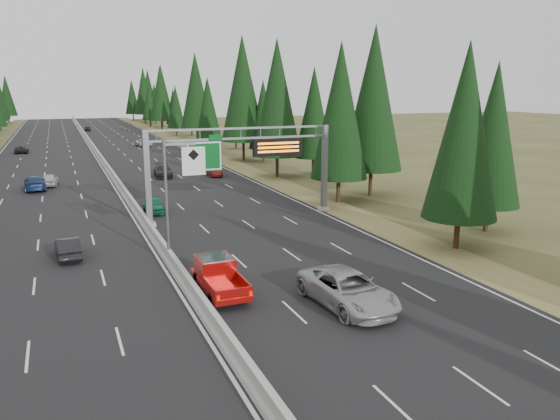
{
  "coord_description": "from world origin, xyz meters",
  "views": [
    {
      "loc": [
        -6.09,
        -9.0,
        11.09
      ],
      "look_at": [
        5.72,
        20.0,
        4.08
      ],
      "focal_mm": 35.0,
      "sensor_mm": 36.0,
      "label": 1
    }
  ],
  "objects": [
    {
      "name": "car_onc_white",
      "position": [
        -7.28,
        58.41,
        0.79
      ],
      "size": [
        2.06,
        4.33,
        1.43
      ],
      "primitive_type": "imported",
      "rotation": [
        0.0,
        0.0,
        3.05
      ],
      "color": "silver",
      "rests_on": "road"
    },
    {
      "name": "road",
      "position": [
        0.0,
        80.0,
        0.04
      ],
      "size": [
        32.0,
        260.0,
        0.08
      ],
      "primitive_type": "cube",
      "color": "black",
      "rests_on": "ground"
    },
    {
      "name": "car_ahead_dkgrey",
      "position": [
        6.02,
        60.17,
        0.83
      ],
      "size": [
        2.54,
        5.31,
        1.49
      ],
      "primitive_type": "imported",
      "rotation": [
        0.0,
        0.0,
        -0.09
      ],
      "color": "black",
      "rests_on": "road"
    },
    {
      "name": "red_pickup",
      "position": [
        1.5,
        18.88,
        1.09
      ],
      "size": [
        1.99,
        5.58,
        1.82
      ],
      "color": "black",
      "rests_on": "road"
    },
    {
      "name": "median_barrier",
      "position": [
        0.0,
        80.0,
        0.41
      ],
      "size": [
        0.7,
        260.0,
        0.85
      ],
      "color": "gray",
      "rests_on": "road"
    },
    {
      "name": "sign_gantry",
      "position": [
        8.92,
        34.88,
        5.27
      ],
      "size": [
        16.75,
        0.98,
        7.8
      ],
      "color": "slate",
      "rests_on": "road"
    },
    {
      "name": "car_ahead_white",
      "position": [
        9.31,
        98.65,
        0.79
      ],
      "size": [
        2.67,
        5.24,
        1.42
      ],
      "primitive_type": "imported",
      "rotation": [
        0.0,
        0.0,
        0.06
      ],
      "color": "silver",
      "rests_on": "road"
    },
    {
      "name": "car_onc_far",
      "position": [
        -12.01,
        95.82,
        0.72
      ],
      "size": [
        2.23,
        4.67,
        1.29
      ],
      "primitive_type": "imported",
      "rotation": [
        0.0,
        0.0,
        3.16
      ],
      "color": "black",
      "rests_on": "road"
    },
    {
      "name": "tree_row_right",
      "position": [
        21.89,
        71.58,
        9.27
      ],
      "size": [
        11.97,
        241.56,
        19.0
      ],
      "color": "black",
      "rests_on": "ground"
    },
    {
      "name": "car_ahead_far",
      "position": [
        1.5,
        144.05,
        0.72
      ],
      "size": [
        1.62,
        3.79,
        1.28
      ],
      "primitive_type": "imported",
      "rotation": [
        0.0,
        0.0,
        0.03
      ],
      "color": "black",
      "rests_on": "road"
    },
    {
      "name": "car_ahead_dkred",
      "position": [
        12.17,
        58.18,
        0.73
      ],
      "size": [
        1.53,
        4.01,
        1.3
      ],
      "primitive_type": "imported",
      "rotation": [
        0.0,
        0.0,
        -0.04
      ],
      "color": "#540C0E",
      "rests_on": "road"
    },
    {
      "name": "hov_sign_pole",
      "position": [
        0.58,
        24.97,
        4.72
      ],
      "size": [
        2.8,
        0.5,
        8.0
      ],
      "color": "slate",
      "rests_on": "road"
    },
    {
      "name": "car_onc_near",
      "position": [
        -6.04,
        28.48,
        0.76
      ],
      "size": [
        1.71,
        4.2,
        1.36
      ],
      "primitive_type": "imported",
      "rotation": [
        0.0,
        0.0,
        3.21
      ],
      "color": "black",
      "rests_on": "road"
    },
    {
      "name": "car_ahead_green",
      "position": [
        1.5,
        40.0,
        0.78
      ],
      "size": [
        1.85,
        4.2,
        1.41
      ],
      "primitive_type": "imported",
      "rotation": [
        0.0,
        0.0,
        -0.05
      ],
      "color": "#17643A",
      "rests_on": "road"
    },
    {
      "name": "shoulder_right",
      "position": [
        17.8,
        80.0,
        0.03
      ],
      "size": [
        3.6,
        260.0,
        0.06
      ],
      "primitive_type": "cube",
      "color": "olive",
      "rests_on": "ground"
    },
    {
      "name": "car_onc_blue",
      "position": [
        -8.78,
        56.36,
        0.87
      ],
      "size": [
        2.48,
        5.53,
        1.57
      ],
      "primitive_type": "imported",
      "rotation": [
        0.0,
        0.0,
        3.19
      ],
      "color": "navy",
      "rests_on": "road"
    },
    {
      "name": "silver_minivan",
      "position": [
        7.12,
        14.2,
        0.98
      ],
      "size": [
        3.47,
        6.68,
        1.8
      ],
      "primitive_type": "imported",
      "rotation": [
        0.0,
        0.0,
        0.08
      ],
      "color": "#9D9DA2",
      "rests_on": "road"
    }
  ]
}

